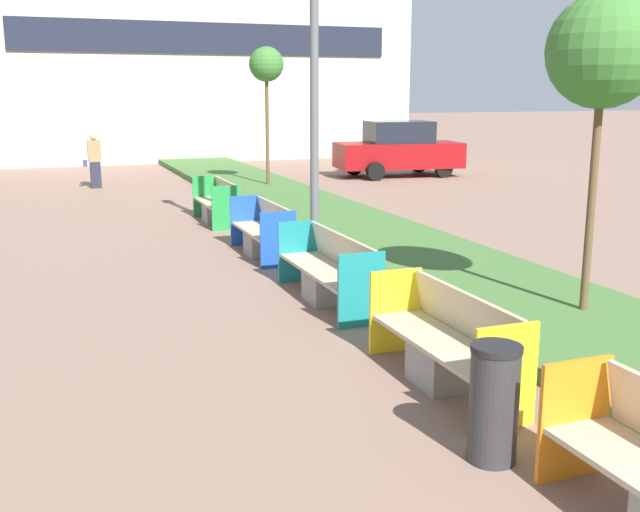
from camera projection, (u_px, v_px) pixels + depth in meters
planter_grass_strip at (423, 261)px, 12.48m from camera, size 2.80×120.00×0.18m
building_backdrop at (195, 53)px, 32.31m from camera, size 17.85×5.91×8.89m
bench_yellow_frame at (446, 349)px, 7.38m from camera, size 0.65×2.16×0.94m
bench_teal_frame at (329, 275)px, 10.31m from camera, size 0.65×2.45×0.94m
bench_blue_frame at (264, 235)px, 13.22m from camera, size 0.65×2.04×0.94m
bench_green_frame at (218, 206)px, 16.51m from camera, size 0.65×2.02×0.94m
litter_bin at (494, 403)px, 5.83m from camera, size 0.40×0.40×0.96m
street_lamp_post at (314, 1)px, 11.72m from camera, size 0.24×0.44×7.70m
sapling_tree_near at (603, 53)px, 8.73m from camera, size 1.34×1.34×3.99m
sapling_tree_far at (266, 66)px, 21.24m from camera, size 0.99×0.99×4.09m
pedestrian_walking at (94, 160)px, 22.31m from camera, size 0.53×0.24×1.64m
parked_car_distant at (398, 149)px, 25.36m from camera, size 4.39×2.27×1.86m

